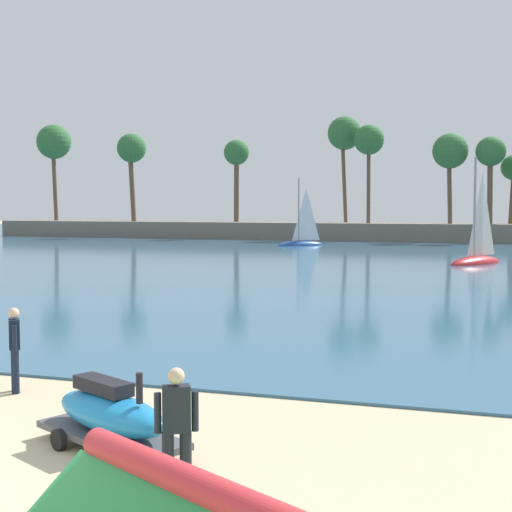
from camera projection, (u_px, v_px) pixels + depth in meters
sea at (404, 247)px, 62.01m from camera, size 220.00×99.92×0.06m
palm_headland at (432, 202)px, 70.73m from camera, size 92.23×6.32×12.88m
watercraft_on_trailer at (111, 415)px, 10.77m from camera, size 2.77×2.04×1.28m
person_rigging_by_gear at (177, 429)px, 8.90m from camera, size 0.49×0.34×1.67m
person_at_waterline at (15, 347)px, 14.03m from camera, size 0.37×0.46×1.67m
sailboat_near_shore at (302, 239)px, 63.50m from camera, size 4.10×3.90×6.32m
sailboat_mid_bay at (477, 253)px, 43.97m from camera, size 3.74×4.82×6.94m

